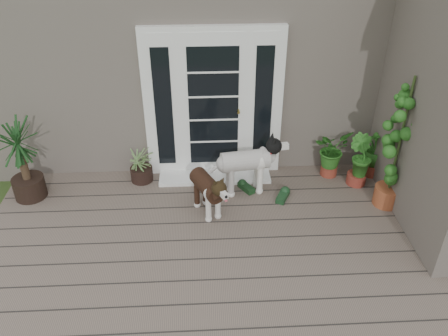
{
  "coord_description": "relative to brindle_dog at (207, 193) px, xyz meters",
  "views": [
    {
      "loc": [
        -0.36,
        -3.15,
        3.84
      ],
      "look_at": [
        -0.1,
        1.75,
        0.7
      ],
      "focal_mm": 36.75,
      "sensor_mm": 36.0,
      "label": 1
    }
  ],
  "objects": [
    {
      "name": "sapling",
      "position": [
        2.39,
        0.06,
        0.62
      ],
      "size": [
        0.71,
        0.71,
        1.87
      ],
      "primitive_type": null,
      "rotation": [
        0.0,
        0.0,
        0.36
      ],
      "color": "#19591E",
      "rests_on": "deck"
    },
    {
      "name": "herb_a",
      "position": [
        1.8,
        0.8,
        0.01
      ],
      "size": [
        0.7,
        0.7,
        0.64
      ],
      "primitive_type": "imported",
      "rotation": [
        0.0,
        0.0,
        0.69
      ],
      "color": "#2A601B",
      "rests_on": "deck"
    },
    {
      "name": "clog_right",
      "position": [
        1.03,
        0.24,
        -0.26
      ],
      "size": [
        0.3,
        0.38,
        0.1
      ],
      "primitive_type": null,
      "rotation": [
        0.0,
        0.0,
        -0.46
      ],
      "color": "#16381C",
      "rests_on": "deck"
    },
    {
      "name": "herb_c",
      "position": [
        2.43,
        0.8,
        -0.02
      ],
      "size": [
        0.52,
        0.52,
        0.58
      ],
      "primitive_type": "imported",
      "rotation": [
        0.0,
        0.0,
        4.09
      ],
      "color": "#255E1A",
      "rests_on": "deck"
    },
    {
      "name": "brindle_dog",
      "position": [
        0.0,
        0.0,
        0.0
      ],
      "size": [
        0.61,
        0.81,
        0.62
      ],
      "primitive_type": null,
      "rotation": [
        0.0,
        0.0,
        3.59
      ],
      "color": "#382014",
      "rests_on": "deck"
    },
    {
      "name": "door_unit",
      "position": [
        0.13,
        1.0,
        0.76
      ],
      "size": [
        1.9,
        0.14,
        2.15
      ],
      "primitive_type": "cube",
      "color": "white",
      "rests_on": "deck"
    },
    {
      "name": "white_dog",
      "position": [
        0.53,
        0.45,
        0.05
      ],
      "size": [
        0.92,
        0.5,
        0.73
      ],
      "primitive_type": null,
      "rotation": [
        0.0,
        0.0,
        -1.42
      ],
      "color": "white",
      "rests_on": "deck"
    },
    {
      "name": "herb_b",
      "position": [
        2.13,
        0.55,
        -0.04
      ],
      "size": [
        0.51,
        0.51,
        0.55
      ],
      "primitive_type": "imported",
      "rotation": [
        0.0,
        0.0,
        2.19
      ],
      "color": "#205B1A",
      "rests_on": "deck"
    },
    {
      "name": "spider_plant",
      "position": [
        -0.92,
        0.8,
        -0.03
      ],
      "size": [
        0.63,
        0.63,
        0.56
      ],
      "primitive_type": null,
      "rotation": [
        0.0,
        0.0,
        -0.22
      ],
      "color": "#719059",
      "rests_on": "deck"
    },
    {
      "name": "house_main",
      "position": [
        0.33,
        3.05,
        1.12
      ],
      "size": [
        7.4,
        4.0,
        3.1
      ],
      "primitive_type": "cube",
      "color": "#665E54",
      "rests_on": "ground"
    },
    {
      "name": "deck",
      "position": [
        0.33,
        -1.2,
        -0.37
      ],
      "size": [
        6.2,
        4.6,
        0.12
      ],
      "primitive_type": "cube",
      "color": "#6B5B4C",
      "rests_on": "ground"
    },
    {
      "name": "clog_left",
      "position": [
        0.55,
        0.47,
        -0.26
      ],
      "size": [
        0.29,
        0.35,
        0.1
      ],
      "primitive_type": null,
      "rotation": [
        0.0,
        0.0,
        0.56
      ],
      "color": "#153417",
      "rests_on": "deck"
    },
    {
      "name": "door_step",
      "position": [
        0.13,
        0.8,
        -0.29
      ],
      "size": [
        1.6,
        0.4,
        0.05
      ],
      "primitive_type": "cube",
      "color": "white",
      "rests_on": "deck"
    },
    {
      "name": "yucca",
      "position": [
        -2.41,
        0.49,
        0.27
      ],
      "size": [
        1.0,
        1.0,
        1.16
      ],
      "primitive_type": null,
      "rotation": [
        0.0,
        0.0,
        0.28
      ],
      "color": "black",
      "rests_on": "deck"
    }
  ]
}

